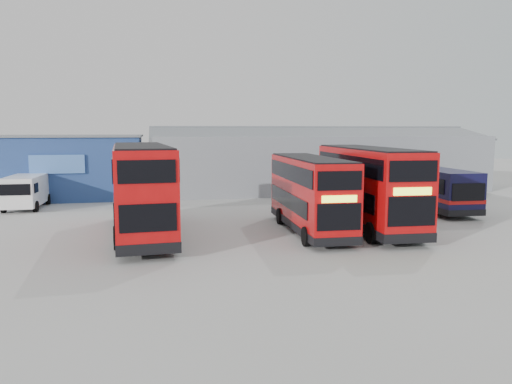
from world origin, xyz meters
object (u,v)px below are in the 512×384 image
Objects in this scene: double_decker_centre at (310,195)px; single_decker_blue at (425,188)px; double_decker_right at (368,188)px; double_decker_left at (142,191)px; panel_van at (26,190)px; maintenance_shed at (313,161)px; office_block at (67,166)px.

single_decker_blue is at bearing 32.74° from double_decker_centre.
double_decker_right is 1.00× the size of single_decker_blue.
double_decker_left reaches higher than panel_van.
double_decker_centre is at bearing -108.39° from maintenance_shed.
double_decker_centre is 1.80× the size of panel_van.
office_block is 1.12× the size of double_decker_right.
single_decker_blue is (4.01, -13.36, -1.15)m from maintenance_shed.
double_decker_centre is (8.95, -0.67, -0.35)m from double_decker_left.
double_decker_left is 13.91m from panel_van.
maintenance_shed is (22.00, 2.01, 0.02)m from office_block.
office_block is 23.52m from double_decker_centre.
office_block reaches higher than double_decker_centre.
double_decker_right is at bearing 43.20° from single_decker_blue.
single_decker_blue is at bearing -9.66° from panel_van.
maintenance_shed reaches higher than office_block.
maintenance_shed is 14.00m from single_decker_blue.
office_block is 28.40m from single_decker_blue.
double_decker_centre reaches higher than panel_van.
double_decker_centre is at bearing -48.97° from office_block.
maintenance_shed is 24.59m from double_decker_left.
double_decker_left is at bearing -51.94° from panel_van.
maintenance_shed is at bearing 5.21° from office_block.
double_decker_left is 2.12× the size of panel_van.
double_decker_centre is at bearing 33.63° from single_decker_blue.
double_decker_centre is 0.89× the size of double_decker_right.
maintenance_shed is 2.79× the size of single_decker_blue.
panel_van is at bearing -106.89° from office_block.
double_decker_centre is 12.37m from single_decker_blue.
double_decker_centre is 20.90m from panel_van.
maintenance_shed is at bearing 19.82° from panel_van.
office_block is 6.36m from panel_van.
office_block reaches higher than double_decker_right.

